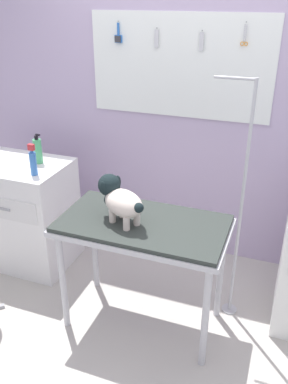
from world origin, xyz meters
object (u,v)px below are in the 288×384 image
Objects in this scene: pump_bottle_white at (33,162)px; grooming_table at (143,233)px; dog at (119,199)px; counter_left at (23,213)px; grooming_arm at (239,217)px.

grooming_table is at bearing -13.26° from pump_bottle_white.
pump_bottle_white is (-0.80, 0.26, 0.04)m from dog.
pump_bottle_white is at bearing -26.92° from counter_left.
grooming_arm is 1.80m from counter_left.
grooming_table is 1.21× the size of counter_left.
counter_left is (-1.77, 0.04, -0.34)m from grooming_arm.
pump_bottle_white reaches higher than dog.
dog is at bearing -18.07° from pump_bottle_white.
dog reaches higher than grooming_table.
grooming_table is 1.29m from counter_left.
dog is 1.62× the size of pump_bottle_white.
grooming_table is 0.64m from grooming_arm.
grooming_table is 1.01m from pump_bottle_white.
grooming_arm reaches higher than counter_left.
dog is at bearing -20.41° from counter_left.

